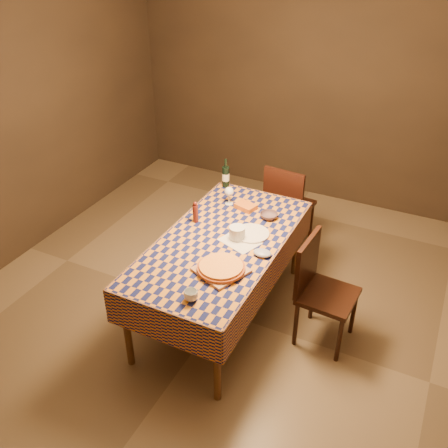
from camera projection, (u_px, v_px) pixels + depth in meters
The scene contains 16 objects.
room at pixel (221, 176), 3.70m from camera, with size 5.00×5.10×2.70m.
dining_table at pixel (221, 248), 4.05m from camera, with size 0.94×1.84×0.77m.
cutting_board at pixel (221, 270), 3.67m from camera, with size 0.33×0.33×0.02m, color #B47A54.
pizza at pixel (221, 267), 3.65m from camera, with size 0.45×0.45×0.04m.
pepper_mill at pixel (195, 212), 4.21m from camera, with size 0.06×0.06×0.19m.
bowl at pixel (269, 216), 4.29m from camera, with size 0.15×0.15×0.05m, color #574149.
wine_glass at pixel (229, 192), 4.45m from camera, with size 0.10×0.10×0.17m.
wine_bottle at pixel (226, 176), 4.75m from camera, with size 0.08×0.08×0.28m.
deli_tub at pixel (237, 233), 4.01m from camera, with size 0.13×0.13×0.11m, color silver.
takeout_container at pixel (246, 206), 4.43m from camera, with size 0.18×0.12×0.04m, color #CF651B.
white_plate at pixel (251, 234), 4.08m from camera, with size 0.29×0.29×0.02m, color white.
tumbler at pixel (191, 295), 3.38m from camera, with size 0.10×0.10×0.08m, color silver.
flour_patch at pixel (240, 241), 4.00m from camera, with size 0.30×0.23×0.00m, color silver.
flour_bag at pixel (262, 253), 3.83m from camera, with size 0.14×0.11×0.04m, color #959CBF.
chair_far at pixel (287, 203), 5.03m from camera, with size 0.46×0.46×0.93m.
chair_right at pixel (319, 285), 3.92m from camera, with size 0.45×0.45×0.93m.
Camera 1 is at (1.49, -2.97, 3.02)m, focal length 40.00 mm.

